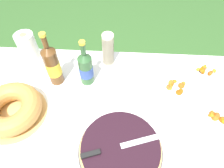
# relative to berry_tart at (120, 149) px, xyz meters

# --- Properties ---
(ground_plane) EXTENTS (16.00, 16.00, 0.00)m
(ground_plane) POSITION_rel_berry_tart_xyz_m (-0.10, 0.19, -0.74)
(ground_plane) COLOR #335B28
(garden_table) EXTENTS (1.64, 0.99, 0.71)m
(garden_table) POSITION_rel_berry_tart_xyz_m (-0.10, 0.19, -0.10)
(garden_table) COLOR #A87A47
(garden_table) RESTS_ON ground_plane
(tablecloth) EXTENTS (1.65, 1.00, 0.10)m
(tablecloth) POSITION_rel_berry_tart_xyz_m (-0.10, 0.19, -0.04)
(tablecloth) COLOR white
(tablecloth) RESTS_ON garden_table
(berry_tart) EXTENTS (0.40, 0.40, 0.06)m
(berry_tart) POSITION_rel_berry_tart_xyz_m (0.00, 0.00, 0.00)
(berry_tart) COLOR #38383D
(berry_tart) RESTS_ON tablecloth
(serving_knife) EXTENTS (0.36, 0.14, 0.01)m
(serving_knife) POSITION_rel_berry_tart_xyz_m (-0.03, -0.01, 0.04)
(serving_knife) COLOR silver
(serving_knife) RESTS_ON berry_tart
(bundt_cake) EXTENTS (0.35, 0.35, 0.11)m
(bundt_cake) POSITION_rel_berry_tart_xyz_m (-0.58, 0.17, 0.03)
(bundt_cake) COLOR tan
(bundt_cake) RESTS_ON tablecloth
(cup_stack) EXTENTS (0.07, 0.07, 0.23)m
(cup_stack) POSITION_rel_berry_tart_xyz_m (-0.10, 0.59, 0.09)
(cup_stack) COLOR beige
(cup_stack) RESTS_ON tablecloth
(cider_bottle_green) EXTENTS (0.08, 0.08, 0.31)m
(cider_bottle_green) POSITION_rel_berry_tart_xyz_m (-0.22, 0.43, 0.08)
(cider_bottle_green) COLOR #2D562D
(cider_bottle_green) RESTS_ON tablecloth
(cider_bottle_amber) EXTENTS (0.08, 0.08, 0.35)m
(cider_bottle_amber) POSITION_rel_berry_tart_xyz_m (-0.40, 0.42, 0.11)
(cider_bottle_amber) COLOR brown
(cider_bottle_amber) RESTS_ON tablecloth
(snack_plate_near) EXTENTS (0.24, 0.24, 0.06)m
(snack_plate_near) POSITION_rel_berry_tart_xyz_m (0.50, 0.20, -0.02)
(snack_plate_near) COLOR white
(snack_plate_near) RESTS_ON tablecloth
(snack_plate_left) EXTENTS (0.23, 0.23, 0.06)m
(snack_plate_left) POSITION_rel_berry_tart_xyz_m (0.52, 0.52, -0.02)
(snack_plate_left) COLOR white
(snack_plate_left) RESTS_ON tablecloth
(snack_plate_right) EXTENTS (0.22, 0.22, 0.05)m
(snack_plate_right) POSITION_rel_berry_tart_xyz_m (0.31, 0.38, -0.02)
(snack_plate_right) COLOR white
(snack_plate_right) RESTS_ON tablecloth
(paper_towel_roll) EXTENTS (0.11, 0.11, 0.24)m
(paper_towel_roll) POSITION_rel_berry_tart_xyz_m (-0.58, 0.55, 0.09)
(paper_towel_roll) COLOR white
(paper_towel_roll) RESTS_ON tablecloth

